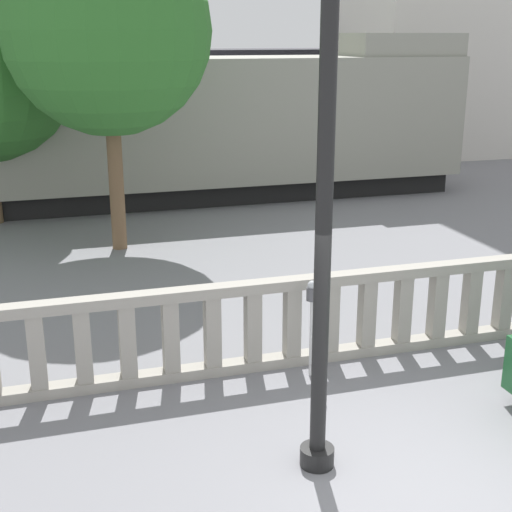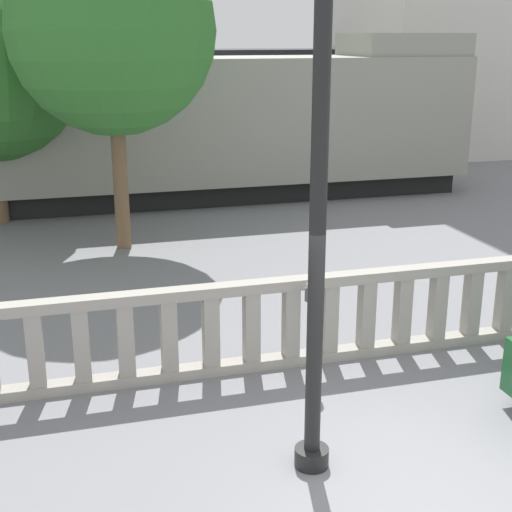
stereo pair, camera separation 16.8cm
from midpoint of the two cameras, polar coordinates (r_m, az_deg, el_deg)
The scene contains 6 objects.
ground_plane at distance 7.43m, azimuth 12.75°, elevation -18.34°, with size 160.00×160.00×0.00m, color slate.
balustrade at distance 9.64m, azimuth 3.93°, elevation -5.09°, with size 17.97×0.24×1.23m.
lamppost at distance 6.51m, azimuth 4.92°, elevation 10.36°, with size 0.38×0.38×6.42m.
parking_meter at distance 9.11m, azimuth 3.96°, elevation -3.70°, with size 0.15×0.15×1.31m.
train_far at distance 30.27m, azimuth -1.64°, elevation 12.85°, with size 28.41×3.10×4.32m.
tree_left at distance 14.62m, azimuth -12.14°, elevation 17.18°, with size 4.03×4.03×6.37m.
Camera 1 is at (-3.25, -5.17, 4.28)m, focal length 50.00 mm.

